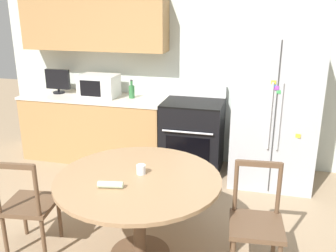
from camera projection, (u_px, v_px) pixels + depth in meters
name	position (u px, v px, depth m)	size (l,w,h in m)	color
back_wall	(164.00, 56.00, 4.95)	(5.20, 0.44, 2.60)	silver
kitchen_counter	(95.00, 128.00, 5.19)	(1.99, 0.64, 0.90)	#AD7F4C
refrigerator	(274.00, 111.00, 4.41)	(0.95, 0.80, 1.78)	#B2B5BA
oven_range	(193.00, 135.00, 4.84)	(0.75, 0.68, 1.08)	black
microwave	(99.00, 86.00, 4.98)	(0.49, 0.36, 0.29)	white
countertop_tv	(58.00, 81.00, 5.17)	(0.35, 0.16, 0.33)	black
counter_bottle	(132.00, 91.00, 4.93)	(0.08, 0.08, 0.24)	#2D6B38
dining_table	(139.00, 191.00, 3.09)	(1.36, 1.36, 0.75)	#997551
dining_chair_left	(29.00, 206.00, 3.23)	(0.47, 0.47, 0.90)	brown
dining_chair_right	(256.00, 223.00, 2.97)	(0.45, 0.45, 0.90)	brown
candle_glass	(141.00, 170.00, 3.10)	(0.08, 0.08, 0.08)	silver
folded_napkin	(110.00, 185.00, 2.87)	(0.20, 0.09, 0.05)	beige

